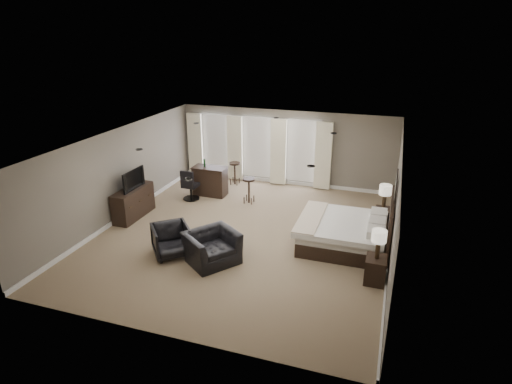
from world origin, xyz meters
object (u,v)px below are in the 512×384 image
(bar_stool_right, at_px, (249,191))
(desk_chair, at_px, (191,184))
(armchair_near, at_px, (212,243))
(armchair_far, at_px, (171,239))
(bar_counter, at_px, (210,181))
(lamp_far, at_px, (385,197))
(dresser, at_px, (133,203))
(bar_stool_left, at_px, (235,173))
(nightstand_far, at_px, (382,218))
(nightstand_near, at_px, (375,270))
(lamp_near, at_px, (378,244))
(bed, at_px, (344,221))
(tv, at_px, (132,186))

(bar_stool_right, xyz_separation_m, desk_chair, (-1.86, -0.32, 0.10))
(armchair_near, relative_size, armchair_far, 1.34)
(bar_counter, distance_m, desk_chair, 0.71)
(lamp_far, height_order, bar_counter, lamp_far)
(lamp_far, relative_size, dresser, 0.46)
(armchair_near, bearing_deg, bar_stool_left, 52.05)
(nightstand_far, bearing_deg, desk_chair, 178.38)
(nightstand_near, bearing_deg, dresser, 169.19)
(lamp_near, xyz_separation_m, armchair_near, (-3.71, -0.33, -0.41))
(bed, distance_m, armchair_near, 3.34)
(dresser, height_order, tv, tv)
(bar_stool_right, bearing_deg, nightstand_near, -39.67)
(nightstand_far, bearing_deg, nightstand_near, -90.00)
(bed, bearing_deg, nightstand_near, -58.46)
(tv, distance_m, armchair_near, 3.64)
(armchair_far, distance_m, bar_stool_right, 3.79)
(nightstand_far, bearing_deg, bar_stool_left, 159.14)
(lamp_far, bearing_deg, dresser, -167.15)
(bar_stool_right, height_order, desk_chair, desk_chair)
(desk_chair, bearing_deg, tv, 62.11)
(tv, relative_size, bar_counter, 0.90)
(dresser, xyz_separation_m, bar_stool_left, (1.80, 3.53, -0.04))
(armchair_far, bearing_deg, lamp_near, -36.43)
(bed, relative_size, nightstand_near, 3.75)
(tv, distance_m, bar_stool_left, 4.00)
(nightstand_near, distance_m, lamp_near, 0.62)
(tv, relative_size, bar_stool_left, 1.26)
(nightstand_near, distance_m, dresser, 7.05)
(bar_stool_right, bearing_deg, desk_chair, -170.34)
(nightstand_far, height_order, lamp_near, lamp_near)
(nightstand_far, xyz_separation_m, dresser, (-6.92, -1.58, 0.17))
(tv, height_order, armchair_far, tv)
(dresser, relative_size, armchair_near, 1.31)
(armchair_near, xyz_separation_m, bar_counter, (-1.81, 3.97, -0.02))
(desk_chair, bearing_deg, armchair_far, 110.16)
(tv, bearing_deg, armchair_far, -127.80)
(armchair_far, bearing_deg, bar_stool_left, 53.24)
(armchair_near, xyz_separation_m, bar_stool_left, (-1.41, 5.18, -0.11))
(armchair_far, bearing_deg, nightstand_near, -36.43)
(nightstand_near, bearing_deg, armchair_near, -174.92)
(armchair_far, height_order, desk_chair, desk_chair)
(bed, relative_size, lamp_far, 3.18)
(lamp_near, distance_m, bar_counter, 6.62)
(lamp_near, height_order, desk_chair, lamp_near)
(armchair_near, height_order, bar_counter, armchair_near)
(bar_stool_right, bearing_deg, nightstand_far, -6.77)
(nightstand_near, height_order, nightstand_far, nightstand_near)
(nightstand_far, bearing_deg, dresser, -167.15)
(nightstand_far, height_order, dresser, dresser)
(desk_chair, bearing_deg, armchair_near, 124.63)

